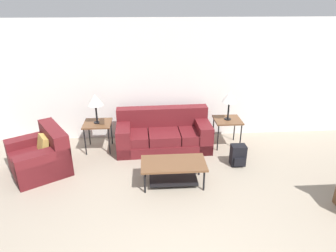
{
  "coord_description": "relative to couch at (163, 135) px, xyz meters",
  "views": [
    {
      "loc": [
        -0.35,
        -2.09,
        2.97
      ],
      "look_at": [
        0.0,
        2.93,
        0.8
      ],
      "focal_mm": 32.0,
      "sensor_mm": 36.0,
      "label": 1
    }
  ],
  "objects": [
    {
      "name": "coffee_table",
      "position": [
        0.09,
        -1.37,
        0.01
      ],
      "size": [
        1.09,
        0.59,
        0.41
      ],
      "color": "brown",
      "rests_on": "ground_plane"
    },
    {
      "name": "armchair",
      "position": [
        -2.29,
        -0.76,
        -0.01
      ],
      "size": [
        1.32,
        1.36,
        0.8
      ],
      "color": "maroon",
      "rests_on": "ground_plane"
    },
    {
      "name": "couch",
      "position": [
        0.0,
        0.0,
        0.0
      ],
      "size": [
        1.97,
        0.94,
        0.82
      ],
      "color": "maroon",
      "rests_on": "ground_plane"
    },
    {
      "name": "picture_frame",
      "position": [
        -1.25,
        -0.07,
        0.37
      ],
      "size": [
        0.1,
        0.04,
        0.13
      ],
      "color": "#4C3828",
      "rests_on": "side_table_left"
    },
    {
      "name": "backpack",
      "position": [
        1.38,
        -0.82,
        -0.1
      ],
      "size": [
        0.28,
        0.28,
        0.41
      ],
      "color": "black",
      "rests_on": "ground_plane"
    },
    {
      "name": "side_table_right",
      "position": [
        1.36,
        0.01,
        0.25
      ],
      "size": [
        0.56,
        0.55,
        0.6
      ],
      "color": "brown",
      "rests_on": "ground_plane"
    },
    {
      "name": "side_table_left",
      "position": [
        -1.35,
        0.01,
        0.25
      ],
      "size": [
        0.56,
        0.55,
        0.6
      ],
      "color": "brown",
      "rests_on": "ground_plane"
    },
    {
      "name": "wall_back",
      "position": [
        0.05,
        0.63,
        1.0
      ],
      "size": [
        9.12,
        0.06,
        2.6
      ],
      "color": "white",
      "rests_on": "ground_plane"
    },
    {
      "name": "table_lamp_right",
      "position": [
        1.36,
        0.01,
        0.79
      ],
      "size": [
        0.31,
        0.31,
        0.6
      ],
      "color": "black",
      "rests_on": "side_table_right"
    },
    {
      "name": "table_lamp_left",
      "position": [
        -1.35,
        0.01,
        0.79
      ],
      "size": [
        0.31,
        0.31,
        0.6
      ],
      "color": "black",
      "rests_on": "side_table_left"
    }
  ]
}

